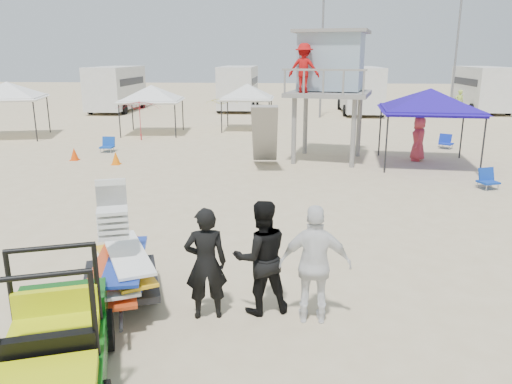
# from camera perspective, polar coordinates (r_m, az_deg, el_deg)

# --- Properties ---
(ground) EXTENTS (140.00, 140.00, 0.00)m
(ground) POSITION_cam_1_polar(r_m,az_deg,el_deg) (8.19, -5.25, -14.40)
(ground) COLOR beige
(ground) RESTS_ON ground
(utility_cart) EXTENTS (1.85, 2.57, 1.76)m
(utility_cart) POSITION_cam_1_polar(r_m,az_deg,el_deg) (6.68, -22.35, -14.87)
(utility_cart) COLOR #0B4C10
(utility_cart) RESTS_ON ground
(surf_trailer) EXTENTS (1.69, 2.33, 1.88)m
(surf_trailer) POSITION_cam_1_polar(r_m,az_deg,el_deg) (8.61, -15.45, -7.68)
(surf_trailer) COLOR black
(surf_trailer) RESTS_ON ground
(man_left) EXTENTS (0.74, 0.57, 1.83)m
(man_left) POSITION_cam_1_polar(r_m,az_deg,el_deg) (7.91, -5.75, -8.14)
(man_left) COLOR black
(man_left) RESTS_ON ground
(man_mid) EXTENTS (1.09, 0.96, 1.89)m
(man_mid) POSITION_cam_1_polar(r_m,az_deg,el_deg) (8.03, 0.59, -7.45)
(man_mid) COLOR black
(man_mid) RESTS_ON ground
(man_right) EXTENTS (1.12, 0.47, 1.90)m
(man_right) POSITION_cam_1_polar(r_m,az_deg,el_deg) (7.79, 6.78, -8.25)
(man_right) COLOR white
(man_right) RESTS_ON ground
(lifeguard_tower) EXTENTS (3.63, 3.63, 4.88)m
(lifeguard_tower) POSITION_cam_1_polar(r_m,az_deg,el_deg) (19.99, 8.16, 14.00)
(lifeguard_tower) COLOR gray
(lifeguard_tower) RESTS_ON ground
(canopy_blue) EXTENTS (3.68, 3.68, 3.29)m
(canopy_blue) POSITION_cam_1_polar(r_m,az_deg,el_deg) (19.83, 19.35, 10.70)
(canopy_blue) COLOR black
(canopy_blue) RESTS_ON ground
(canopy_white_a) EXTENTS (3.21, 3.21, 2.96)m
(canopy_white_a) POSITION_cam_1_polar(r_m,az_deg,el_deg) (27.23, -11.89, 11.57)
(canopy_white_a) COLOR black
(canopy_white_a) RESTS_ON ground
(canopy_white_b) EXTENTS (3.85, 3.85, 3.20)m
(canopy_white_b) POSITION_cam_1_polar(r_m,az_deg,el_deg) (28.23, -26.63, 10.92)
(canopy_white_b) COLOR black
(canopy_white_b) RESTS_ON ground
(canopy_white_c) EXTENTS (2.73, 2.73, 2.95)m
(canopy_white_c) POSITION_cam_1_polar(r_m,az_deg,el_deg) (28.10, -1.01, 11.99)
(canopy_white_c) COLOR black
(canopy_white_c) RESTS_ON ground
(umbrella_a) EXTENTS (2.85, 2.87, 1.97)m
(umbrella_a) POSITION_cam_1_polar(r_m,az_deg,el_deg) (25.26, -13.18, 7.98)
(umbrella_a) COLOR red
(umbrella_a) RESTS_ON ground
(umbrella_b) EXTENTS (2.68, 2.67, 1.74)m
(umbrella_b) POSITION_cam_1_polar(r_m,az_deg,el_deg) (29.21, -3.89, 9.06)
(umbrella_b) COLOR #C9CC12
(umbrella_b) RESTS_ON ground
(cone_near) EXTENTS (0.34, 0.34, 0.50)m
(cone_near) POSITION_cam_1_polar(r_m,az_deg,el_deg) (19.90, -15.73, 3.75)
(cone_near) COLOR orange
(cone_near) RESTS_ON ground
(cone_far) EXTENTS (0.34, 0.34, 0.50)m
(cone_far) POSITION_cam_1_polar(r_m,az_deg,el_deg) (21.23, -20.05, 4.10)
(cone_far) COLOR #F04507
(cone_far) RESTS_ON ground
(beach_chair_a) EXTENTS (0.55, 0.58, 0.64)m
(beach_chair_a) POSITION_cam_1_polar(r_m,az_deg,el_deg) (22.68, -16.59, 5.22)
(beach_chair_a) COLOR #0F40A5
(beach_chair_a) RESTS_ON ground
(beach_chair_b) EXTENTS (0.68, 0.75, 0.64)m
(beach_chair_b) POSITION_cam_1_polar(r_m,az_deg,el_deg) (17.30, 24.91, 1.41)
(beach_chair_b) COLOR #0F37A3
(beach_chair_b) RESTS_ON ground
(beach_chair_c) EXTENTS (0.73, 0.83, 0.64)m
(beach_chair_c) POSITION_cam_1_polar(r_m,az_deg,el_deg) (24.14, 20.85, 5.43)
(beach_chair_c) COLOR #102CB5
(beach_chair_c) RESTS_ON ground
(rv_far_left) EXTENTS (2.64, 6.80, 3.25)m
(rv_far_left) POSITION_cam_1_polar(r_m,az_deg,el_deg) (39.36, -15.69, 11.52)
(rv_far_left) COLOR silver
(rv_far_left) RESTS_ON ground
(rv_mid_left) EXTENTS (2.65, 6.50, 3.25)m
(rv_mid_left) POSITION_cam_1_polar(r_m,az_deg,el_deg) (38.80, -2.03, 12.01)
(rv_mid_left) COLOR silver
(rv_mid_left) RESTS_ON ground
(rv_mid_right) EXTENTS (2.64, 7.00, 3.25)m
(rv_mid_right) POSITION_cam_1_polar(r_m,az_deg,el_deg) (37.37, 11.85, 11.58)
(rv_mid_right) COLOR silver
(rv_mid_right) RESTS_ON ground
(rv_far_right) EXTENTS (2.64, 6.60, 3.25)m
(rv_far_right) POSITION_cam_1_polar(r_m,az_deg,el_deg) (40.94, 24.40, 10.86)
(rv_far_right) COLOR silver
(rv_far_right) RESTS_ON ground
(light_pole_left) EXTENTS (0.14, 0.14, 8.00)m
(light_pole_left) POSITION_cam_1_polar(r_m,az_deg,el_deg) (34.05, 7.53, 15.14)
(light_pole_left) COLOR slate
(light_pole_left) RESTS_ON ground
(light_pole_right) EXTENTS (0.14, 0.14, 8.00)m
(light_pole_right) POSITION_cam_1_polar(r_m,az_deg,el_deg) (37.09, 21.87, 14.21)
(light_pole_right) COLOR slate
(light_pole_right) RESTS_ON ground
(distant_beachgoers) EXTENTS (7.24, 16.89, 1.76)m
(distant_beachgoers) POSITION_cam_1_polar(r_m,az_deg,el_deg) (27.06, 20.17, 7.68)
(distant_beachgoers) COLOR #9FC248
(distant_beachgoers) RESTS_ON ground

